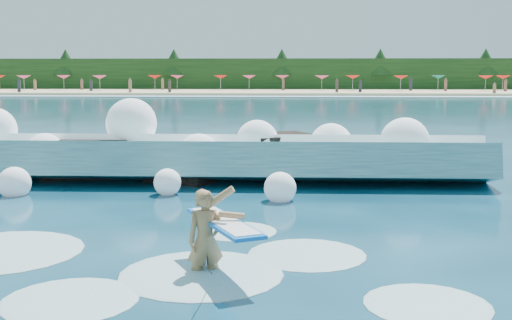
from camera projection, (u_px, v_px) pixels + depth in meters
The scene contains 11 objects.
ground at pixel (173, 236), 12.24m from camera, with size 200.00×200.00×0.00m, color #07283A.
beach at pixel (270, 92), 89.39m from camera, with size 140.00×20.00×0.40m, color tan.
wet_band at pixel (268, 96), 78.52m from camera, with size 140.00×5.00×0.08m, color silver.
treeline at pixel (271, 75), 98.96m from camera, with size 140.00×4.00×5.00m, color black.
breaking_wave at pixel (155, 160), 18.63m from camera, with size 18.94×2.91×1.63m.
rock_cluster at pixel (175, 161), 19.16m from camera, with size 8.36×3.49×1.45m.
surfer_with_board at pixel (210, 236), 9.92m from camera, with size 1.41×2.80×1.60m.
wave_spray at pixel (162, 143), 18.52m from camera, with size 15.83×4.79×2.45m.
surf_foam at pixel (145, 264), 10.47m from camera, with size 9.19×5.67×0.14m.
beach_umbrellas at pixel (269, 77), 91.17m from camera, with size 110.63×6.63×0.50m.
beachgoers at pixel (402, 86), 85.80m from camera, with size 97.69×12.54×1.94m.
Camera 1 is at (2.12, -11.84, 3.13)m, focal length 45.00 mm.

